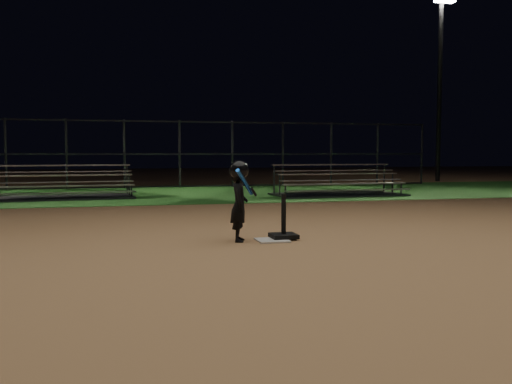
# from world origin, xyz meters

# --- Properties ---
(ground) EXTENTS (80.00, 80.00, 0.00)m
(ground) POSITION_xyz_m (0.00, 0.00, 0.00)
(ground) COLOR #A8784C
(ground) RESTS_ON ground
(grass_strip) EXTENTS (60.00, 8.00, 0.01)m
(grass_strip) POSITION_xyz_m (0.00, 10.00, 0.01)
(grass_strip) COLOR #225A1D
(grass_strip) RESTS_ON ground
(home_plate) EXTENTS (0.45, 0.45, 0.02)m
(home_plate) POSITION_xyz_m (0.00, 0.00, 0.01)
(home_plate) COLOR beige
(home_plate) RESTS_ON ground
(batting_tee) EXTENTS (0.38, 0.38, 0.65)m
(batting_tee) POSITION_xyz_m (0.21, 0.12, 0.14)
(batting_tee) COLOR black
(batting_tee) RESTS_ON home_plate
(child_batter) EXTENTS (0.44, 0.60, 1.18)m
(child_batter) POSITION_xyz_m (-0.47, 0.09, 0.63)
(child_batter) COLOR black
(child_batter) RESTS_ON ground
(bleacher_left) EXTENTS (4.03, 2.26, 0.95)m
(bleacher_left) POSITION_xyz_m (-3.74, 8.71, 0.20)
(bleacher_left) COLOR silver
(bleacher_left) RESTS_ON ground
(bleacher_right) EXTENTS (3.93, 2.03, 0.95)m
(bleacher_right) POSITION_xyz_m (4.24, 7.92, 0.20)
(bleacher_right) COLOR #B5B5BA
(bleacher_right) RESTS_ON ground
(backstop_fence) EXTENTS (20.08, 0.08, 2.50)m
(backstop_fence) POSITION_xyz_m (0.00, 13.00, 1.25)
(backstop_fence) COLOR #38383D
(backstop_fence) RESTS_ON ground
(light_pole_right) EXTENTS (0.90, 0.53, 8.30)m
(light_pole_right) POSITION_xyz_m (12.00, 14.94, 4.95)
(light_pole_right) COLOR #2D2D30
(light_pole_right) RESTS_ON ground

